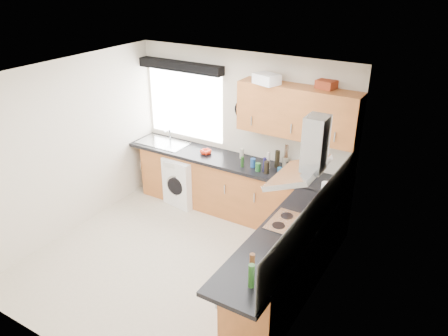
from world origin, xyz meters
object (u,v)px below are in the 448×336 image
Objects in this scene: oven at (290,259)px; washing_machine at (186,179)px; extractor_hood at (307,158)px; upper_cabinets at (298,112)px.

washing_machine is (-2.32, 1.10, -0.02)m from oven.
oven is 1.35m from extractor_hood.
extractor_hood is 0.97× the size of washing_machine.
oven is 1.09× the size of extractor_hood.
washing_machine is at bearing -172.75° from upper_cabinets.
upper_cabinets reaches higher than washing_machine.
extractor_hood reaches higher than washing_machine.
oven is 1.99m from upper_cabinets.
upper_cabinets is 2.27m from washing_machine.
upper_cabinets is 2.11× the size of washing_machine.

